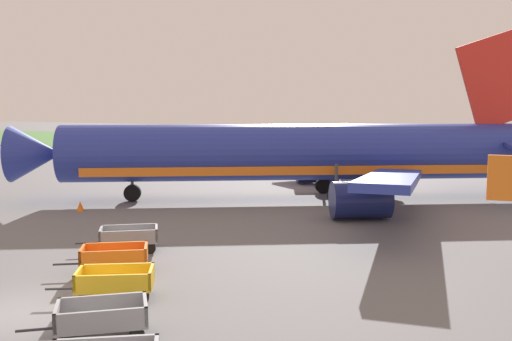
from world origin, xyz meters
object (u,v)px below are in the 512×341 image
at_px(baggage_cart_third_in_row, 115,283).
at_px(baggage_cart_fourth_in_row, 114,258).
at_px(baggage_cart_second_in_row, 102,319).
at_px(airplane, 308,153).
at_px(baggage_cart_far_end, 129,238).
at_px(traffic_cone_near_plane, 80,206).

relative_size(baggage_cart_third_in_row, baggage_cart_fourth_in_row, 1.02).
distance_m(baggage_cart_second_in_row, baggage_cart_fourth_in_row, 6.28).
bearing_deg(airplane, baggage_cart_far_end, -102.07).
relative_size(baggage_cart_second_in_row, baggage_cart_fourth_in_row, 0.97).
relative_size(baggage_cart_second_in_row, baggage_cart_third_in_row, 0.95).
bearing_deg(baggage_cart_far_end, baggage_cart_second_in_row, -60.04).
height_order(baggage_cart_fourth_in_row, baggage_cart_far_end, same).
height_order(baggage_cart_second_in_row, baggage_cart_far_end, same).
distance_m(airplane, baggage_cart_far_end, 16.25).
distance_m(baggage_cart_third_in_row, traffic_cone_near_plane, 16.44).
bearing_deg(airplane, baggage_cart_third_in_row, -90.46).
relative_size(baggage_cart_fourth_in_row, traffic_cone_near_plane, 5.83).
bearing_deg(airplane, baggage_cart_second_in_row, -86.65).
height_order(airplane, traffic_cone_near_plane, airplane).
xyz_separation_m(airplane, baggage_cart_third_in_row, (-0.17, -21.16, -2.45)).
xyz_separation_m(baggage_cart_third_in_row, traffic_cone_near_plane, (-11.17, 12.06, -0.31)).
height_order(baggage_cart_third_in_row, baggage_cart_fourth_in_row, same).
height_order(airplane, baggage_cart_third_in_row, airplane).
bearing_deg(baggage_cart_far_end, traffic_cone_near_plane, 140.37).
bearing_deg(traffic_cone_near_plane, baggage_cart_third_in_row, -47.21).
height_order(baggage_cart_second_in_row, baggage_cart_fourth_in_row, same).
distance_m(baggage_cart_second_in_row, traffic_cone_near_plane, 19.58).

